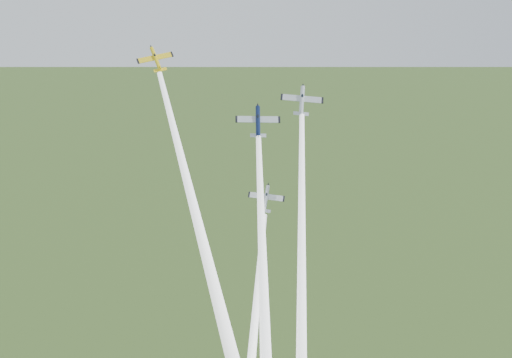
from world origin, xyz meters
name	(u,v)px	position (x,y,z in m)	size (l,w,h in m)	color
plane_yellow	(156,59)	(-16.92, 7.76, 112.32)	(7.05, 7.00, 1.10)	yellow
smoke_trail_yellow	(195,212)	(-11.67, -13.74, 89.02)	(2.27, 2.27, 57.89)	white
plane_navy	(258,122)	(1.14, -1.21, 101.59)	(8.35, 8.28, 1.31)	#0D193C
smoke_trail_navy	(264,295)	(-1.57, -23.66, 77.79)	(2.27, 2.27, 59.27)	white
plane_silver_right	(302,101)	(10.43, 3.22, 104.44)	(8.29, 8.22, 1.30)	silver
smoke_trail_silver_right	(302,312)	(4.57, -24.50, 74.61)	(2.27, 2.27, 75.90)	white
plane_silver_low	(266,199)	(1.77, -6.52, 88.30)	(6.75, 6.70, 1.06)	silver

